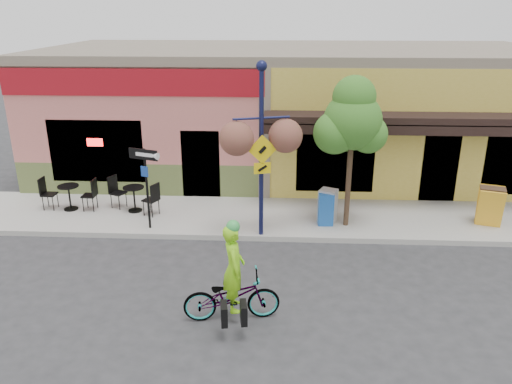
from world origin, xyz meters
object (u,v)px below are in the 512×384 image
Objects in this scene: bicycle at (232,297)px; newspaper_box_blue at (326,209)px; street_tree at (350,153)px; newspaper_box_grey at (328,206)px; building at (294,108)px; one_way_sign at (147,189)px; cyclist_rider at (234,279)px; lamp_post at (261,152)px.

newspaper_box_blue reaches higher than bicycle.
street_tree is (0.58, -0.02, 1.62)m from newspaper_box_blue.
street_tree is at bearing 6.83° from newspaper_box_grey.
building reaches higher than newspaper_box_grey.
street_tree is (0.51, -0.16, 1.60)m from newspaper_box_grey.
building is 8.09× the size of one_way_sign.
newspaper_box_blue is (2.14, 4.43, -0.28)m from cyclist_rider.
bicycle is at bearing -119.48° from newspaper_box_blue.
bicycle is 1.97× the size of newspaper_box_grey.
street_tree reaches higher than bicycle.
newspaper_box_grey reaches higher than newspaper_box_blue.
street_tree is (2.71, 4.42, 1.34)m from cyclist_rider.
newspaper_box_grey is 1.68m from street_tree.
lamp_post is 2.46m from street_tree.
newspaper_box_blue is 0.94× the size of newspaper_box_grey.
lamp_post reaches higher than street_tree.
newspaper_box_grey is at bearing -34.80° from cyclist_rider.
newspaper_box_grey is 0.23× the size of street_tree.
one_way_sign is 2.32× the size of newspaper_box_grey.
one_way_sign is at bearing -121.59° from building.
building is 6.36m from newspaper_box_blue.
building is 6.92m from lamp_post.
cyclist_rider is 1.94× the size of newspaper_box_blue.
building is 10.24× the size of cyclist_rider.
building is at bearing -16.45° from cyclist_rider.
bicycle is 0.39m from cyclist_rider.
one_way_sign is at bearing -177.37° from newspaper_box_blue.
one_way_sign is at bearing 159.51° from lamp_post.
one_way_sign is 2.46× the size of newspaper_box_blue.
bicycle is at bearing -97.62° from building.
street_tree is (5.41, 0.48, 0.95)m from one_way_sign.
building is 19.92× the size of newspaper_box_blue.
street_tree is at bearing -41.14° from bicycle.
cyclist_rider reaches higher than bicycle.
street_tree reaches higher than cyclist_rider.
bicycle is at bearing -112.30° from lamp_post.
bicycle is (-1.41, -10.53, -1.75)m from building.
lamp_post is (-0.98, -6.85, 0.17)m from building.
bicycle is 0.42× the size of lamp_post.
bicycle is at bearing -122.05° from street_tree.
building is at bearing 66.11° from lamp_post.
one_way_sign is 0.54× the size of street_tree.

